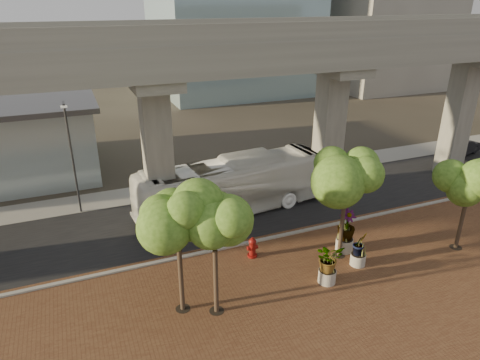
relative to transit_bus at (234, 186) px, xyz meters
name	(u,v)px	position (x,y,z in m)	size (l,w,h in m)	color
ground	(261,224)	(1.00, -2.37, -1.88)	(160.00, 160.00, 0.00)	#312D24
brick_plaza	(329,296)	(1.00, -10.37, -1.85)	(70.00, 13.00, 0.06)	brown
asphalt_road	(249,210)	(1.00, -0.37, -1.86)	(90.00, 8.00, 0.04)	black
curb_strip	(275,237)	(1.00, -4.37, -1.80)	(70.00, 0.25, 0.16)	#9B9891
far_sidewalk	(222,181)	(1.00, 5.13, -1.85)	(90.00, 3.00, 0.06)	#9B9891
transit_viaduct	(250,107)	(1.00, -0.37, 5.41)	(72.00, 5.60, 12.40)	gray
midrise_block	(387,9)	(39.00, 33.63, 10.12)	(18.00, 16.00, 24.00)	#A39F92
transit_bus	(234,186)	(0.00, 0.00, 0.00)	(3.17, 13.50, 3.76)	white
parked_car	(461,147)	(23.80, 2.68, -1.09)	(1.66, 4.79, 1.58)	black
fire_hydrant	(252,247)	(-1.11, -5.74, -1.23)	(0.61, 0.55, 1.22)	maroon
planter_front	(329,260)	(1.50, -9.36, -0.47)	(2.02, 2.02, 2.22)	#A59F95
planter_right	(346,227)	(4.07, -7.17, -0.25)	(2.43, 2.43, 2.59)	gray
planter_left	(360,245)	(3.94, -8.65, -0.59)	(1.85, 1.85, 2.03)	gray
street_tree_far_west	(177,220)	(-5.93, -8.59, 2.93)	(3.68, 3.68, 6.45)	#4D3B2C
street_tree_near_west	(214,228)	(-4.50, -9.33, 2.63)	(3.85, 3.85, 6.22)	#4D3B2C
street_tree_near_east	(347,182)	(3.50, -7.51, 2.76)	(4.26, 4.26, 6.54)	#4D3B2C
street_tree_far_east	(470,185)	(10.38, -9.37, 2.19)	(3.61, 3.61, 5.67)	#4D3B2C
streetlamp_west	(71,151)	(-9.80, 3.69, 2.61)	(0.38, 1.11, 7.69)	#323337
streetlamp_east	(325,110)	(10.07, 4.99, 3.14)	(0.43, 1.25, 8.60)	#313237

